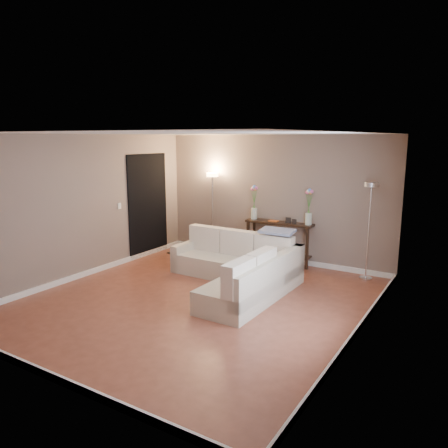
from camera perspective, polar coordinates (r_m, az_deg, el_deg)
The scene contains 23 objects.
floor at distance 7.06m, azimuth -3.45°, elevation -9.93°, with size 5.00×5.50×0.01m, color brown.
ceiling at distance 6.58m, azimuth -3.72°, elevation 11.77°, with size 5.00×5.50×0.01m, color white.
wall_back at distance 9.07m, azimuth 6.51°, elevation 3.31°, with size 5.00×0.02×2.60m, color #7C6A5F.
wall_front at distance 4.78m, azimuth -23.04°, elevation -4.77°, with size 5.00×0.02×2.60m, color #7C6A5F.
wall_left at distance 8.38m, azimuth -17.78°, elevation 2.19°, with size 0.02×5.50×2.60m, color #7C6A5F.
wall_right at distance 5.67m, azimuth 17.68°, elevation -1.96°, with size 0.02×5.50×2.60m, color #7C6A5F.
baseboard_back at distance 9.30m, azimuth 6.27°, elevation -4.36°, with size 5.00×0.03×0.10m, color white.
baseboard_front at distance 5.25m, azimuth -21.71°, elevation -17.95°, with size 5.00×0.03×0.10m, color white.
baseboard_left at distance 8.64m, azimuth -17.18°, elevation -6.04°, with size 0.03×5.50×0.10m, color white.
baseboard_right at distance 6.07m, azimuth 16.72°, elevation -13.50°, with size 0.03×5.50×0.10m, color white.
doorway at distance 9.57m, azimuth -9.89°, elevation 2.42°, with size 0.02×1.20×2.20m, color black.
switch_plate at distance 8.94m, azimuth -13.51°, elevation 2.31°, with size 0.02×0.08×0.12m, color white.
sectional_sofa at distance 7.61m, azimuth 2.09°, elevation -5.80°, with size 2.40×2.33×0.84m.
throw_blanket at distance 7.78m, azimuth 6.95°, elevation -0.93°, with size 0.60×0.35×0.05m, color gray.
console_table at distance 9.03m, azimuth 6.75°, elevation -1.98°, with size 1.41×0.41×0.86m.
leaning_mirror at distance 9.01m, azimuth 7.86°, elevation 2.82°, with size 0.99×0.07×0.78m.
table_decor at distance 8.87m, azimuth 7.23°, elevation 0.32°, with size 0.60×0.13×0.14m.
flower_vase_left at distance 9.11m, azimuth 3.96°, elevation 2.44°, with size 0.16×0.13×0.74m.
flower_vase_right at distance 8.65m, azimuth 11.01°, elevation 1.79°, with size 0.16×0.13×0.74m.
floor_lamp_lit at distance 9.59m, azimuth -1.51°, elevation 3.57°, with size 0.30×0.30×1.78m.
floor_lamp_unlit at distance 8.16m, azimuth 18.51°, elevation 1.55°, with size 0.30×0.30×1.77m.
charcoal_rug at distance 9.68m, azimuth -3.32°, elevation -3.94°, with size 1.16×0.87×0.02m, color black.
black_bag at distance 9.73m, azimuth -4.48°, elevation -3.02°, with size 0.33×0.23×0.21m, color black.
Camera 1 is at (3.79, -5.38, 2.55)m, focal length 35.00 mm.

